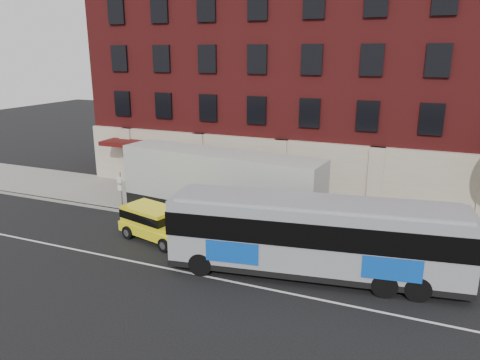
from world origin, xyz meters
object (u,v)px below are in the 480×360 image
at_px(city_bus, 315,235).
at_px(yellow_suv, 155,221).
at_px(shipping_container, 220,187).
at_px(sign_pole, 121,189).

height_order(city_bus, yellow_suv, city_bus).
height_order(city_bus, shipping_container, shipping_container).
bearing_deg(sign_pole, shipping_container, 9.19).
bearing_deg(city_bus, sign_pole, 164.22).
xyz_separation_m(city_bus, yellow_suv, (-8.74, 0.79, -0.94)).
relative_size(city_bus, yellow_suv, 2.81).
bearing_deg(sign_pole, city_bus, -15.78).
distance_m(sign_pole, yellow_suv, 5.20).
bearing_deg(shipping_container, sign_pole, -170.81).
distance_m(city_bus, shipping_container, 8.23).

